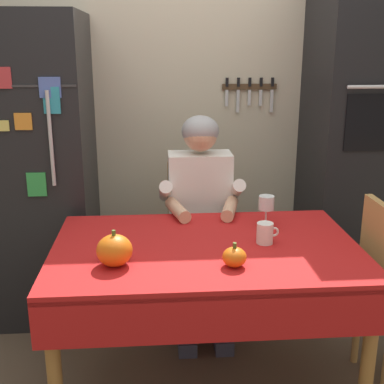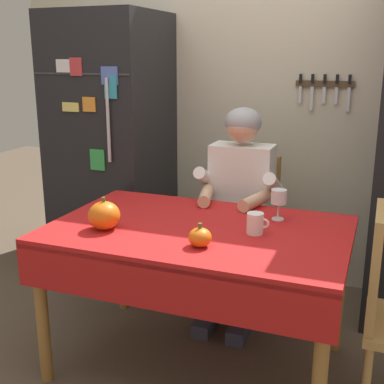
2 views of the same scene
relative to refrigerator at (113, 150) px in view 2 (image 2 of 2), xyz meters
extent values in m
plane|color=brown|center=(0.95, -0.96, -0.90)|extent=(10.00, 10.00, 0.00)
cube|color=beige|center=(1.00, 0.39, 0.40)|extent=(3.70, 0.10, 2.60)
cube|color=#4C3823|center=(1.35, 0.33, 0.45)|extent=(0.36, 0.02, 0.04)
cube|color=silver|center=(1.20, 0.32, 0.38)|extent=(0.02, 0.01, 0.11)
cube|color=black|center=(1.20, 0.32, 0.48)|extent=(0.02, 0.01, 0.06)
cube|color=silver|center=(1.28, 0.32, 0.36)|extent=(0.02, 0.01, 0.15)
cube|color=black|center=(1.28, 0.32, 0.48)|extent=(0.02, 0.01, 0.06)
cube|color=silver|center=(1.35, 0.32, 0.38)|extent=(0.02, 0.01, 0.10)
cube|color=black|center=(1.35, 0.32, 0.48)|extent=(0.02, 0.01, 0.06)
cube|color=silver|center=(1.43, 0.32, 0.38)|extent=(0.02, 0.01, 0.10)
cube|color=black|center=(1.43, 0.32, 0.48)|extent=(0.02, 0.01, 0.06)
cube|color=silver|center=(1.50, 0.32, 0.36)|extent=(0.02, 0.01, 0.15)
cube|color=black|center=(1.50, 0.32, 0.48)|extent=(0.02, 0.01, 0.06)
cube|color=black|center=(0.00, 0.00, 0.00)|extent=(0.68, 0.68, 1.80)
cylinder|color=silver|center=(0.19, -0.36, 0.25)|extent=(0.02, 0.02, 0.50)
cube|color=#333335|center=(0.00, -0.34, 0.52)|extent=(0.67, 0.01, 0.01)
cube|color=teal|center=(0.20, -0.35, 0.45)|extent=(0.09, 0.02, 0.14)
cube|color=#E5D666|center=(-0.08, -0.35, 0.32)|extent=(0.12, 0.01, 0.06)
cube|color=green|center=(0.09, -0.35, 0.00)|extent=(0.10, 0.01, 0.13)
cube|color=silver|center=(-0.11, -0.35, 0.56)|extent=(0.11, 0.01, 0.08)
cube|color=#B73338|center=(-0.03, -0.35, 0.56)|extent=(0.08, 0.02, 0.11)
cube|color=#4C66B7|center=(0.20, -0.35, 0.51)|extent=(0.11, 0.01, 0.10)
cube|color=orange|center=(0.05, -0.35, 0.34)|extent=(0.09, 0.01, 0.09)
cylinder|color=#9E6B33|center=(0.31, -1.25, -0.55)|extent=(0.06, 0.06, 0.70)
cylinder|color=#9E6B33|center=(0.31, -0.47, -0.55)|extent=(0.06, 0.06, 0.70)
cylinder|color=#9E6B33|center=(1.59, -1.25, -0.55)|extent=(0.06, 0.06, 0.70)
cylinder|color=#9E6B33|center=(1.59, -0.47, -0.55)|extent=(0.06, 0.06, 0.70)
cube|color=red|center=(0.95, -0.86, -0.18)|extent=(1.40, 0.90, 0.04)
cube|color=red|center=(0.95, -1.30, -0.28)|extent=(1.40, 0.01, 0.20)
cube|color=#9E6B33|center=(0.98, -0.17, -0.47)|extent=(0.40, 0.40, 0.04)
cube|color=#9E6B33|center=(0.98, 0.01, -0.21)|extent=(0.36, 0.04, 0.48)
cylinder|color=#9E6B33|center=(0.81, -0.34, -0.69)|extent=(0.04, 0.04, 0.41)
cylinder|color=#9E6B33|center=(0.81, 0.00, -0.69)|extent=(0.04, 0.04, 0.41)
cylinder|color=#9E6B33|center=(1.15, -0.34, -0.69)|extent=(0.04, 0.04, 0.41)
cylinder|color=#9E6B33|center=(1.15, 0.00, -0.69)|extent=(0.04, 0.04, 0.41)
cube|color=#38384C|center=(0.88, -0.55, -0.86)|extent=(0.10, 0.22, 0.08)
cube|color=#38384C|center=(1.08, -0.55, -0.86)|extent=(0.10, 0.22, 0.08)
cylinder|color=#38384C|center=(0.88, -0.49, -0.67)|extent=(0.09, 0.09, 0.38)
cylinder|color=#38384C|center=(1.08, -0.49, -0.67)|extent=(0.09, 0.09, 0.38)
cube|color=#38384C|center=(0.89, -0.33, -0.40)|extent=(0.12, 0.40, 0.11)
cube|color=#38384C|center=(1.07, -0.33, -0.40)|extent=(0.12, 0.40, 0.11)
cube|color=white|center=(0.98, -0.21, -0.11)|extent=(0.36, 0.20, 0.48)
cylinder|color=white|center=(0.78, -0.28, -0.07)|extent=(0.07, 0.26, 0.18)
cylinder|color=white|center=(1.18, -0.28, -0.07)|extent=(0.07, 0.26, 0.18)
cylinder|color=#D8A884|center=(0.84, -0.45, -0.13)|extent=(0.13, 0.27, 0.07)
cylinder|color=#D8A884|center=(1.12, -0.45, -0.13)|extent=(0.13, 0.27, 0.07)
sphere|color=#D8A884|center=(0.98, -0.23, 0.24)|extent=(0.19, 0.19, 0.19)
ellipsoid|color=#99999E|center=(0.98, -0.22, 0.26)|extent=(0.21, 0.21, 0.17)
cube|color=tan|center=(1.75, -0.92, -0.21)|extent=(0.04, 0.36, 0.48)
cylinder|color=tan|center=(1.76, -0.75, -0.69)|extent=(0.04, 0.04, 0.41)
cylinder|color=white|center=(1.22, -0.86, -0.11)|extent=(0.08, 0.08, 0.10)
torus|color=white|center=(1.27, -0.86, -0.11)|extent=(0.05, 0.01, 0.05)
cylinder|color=white|center=(1.28, -0.62, -0.16)|extent=(0.06, 0.06, 0.01)
cylinder|color=white|center=(1.28, -0.62, -0.12)|extent=(0.01, 0.01, 0.08)
cylinder|color=white|center=(1.28, -0.62, -0.04)|extent=(0.08, 0.08, 0.07)
ellipsoid|color=orange|center=(1.04, -1.10, -0.12)|extent=(0.10, 0.10, 0.08)
cylinder|color=#4C6023|center=(1.04, -1.10, -0.07)|extent=(0.02, 0.02, 0.02)
ellipsoid|color=orange|center=(0.55, -1.05, -0.09)|extent=(0.15, 0.15, 0.13)
cylinder|color=#4C6023|center=(0.55, -1.05, -0.02)|extent=(0.02, 0.02, 0.02)
camera|label=1|loc=(0.72, -2.99, 0.73)|focal=47.11mm
camera|label=2|loc=(1.73, -2.98, 0.63)|focal=47.06mm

